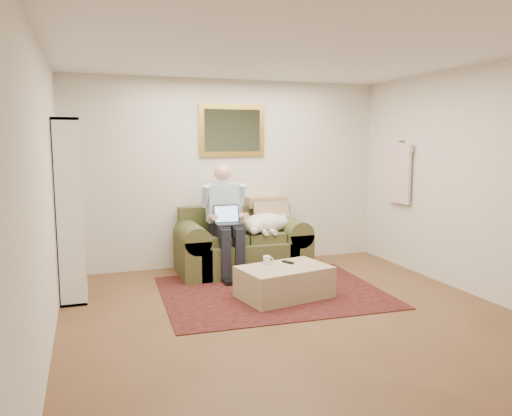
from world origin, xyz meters
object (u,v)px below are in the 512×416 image
sleeping_dog (266,223)px  ottoman (284,282)px  sofa (242,249)px  bookshelf (70,209)px  laptop (228,219)px  seated_man (226,221)px  coffee_mug (267,260)px

sleeping_dog → ottoman: bearing=-99.7°
sofa → bookshelf: bearing=-168.7°
bookshelf → laptop: bearing=6.2°
sofa → ottoman: 1.27m
laptop → seated_man: bearing=90.0°
sofa → laptop: (-0.26, -0.23, 0.46)m
sleeping_dog → bookshelf: size_ratio=0.36×
coffee_mug → seated_man: bearing=102.7°
seated_man → coffee_mug: 1.02m
sleeping_dog → laptop: bearing=-166.4°
laptop → sleeping_dog: (0.57, 0.14, -0.10)m
seated_man → sleeping_dog: (0.57, 0.07, -0.07)m
coffee_mug → bookshelf: size_ratio=0.05×
coffee_mug → bookshelf: bookshelf is taller
sofa → laptop: laptop is taller
bookshelf → sofa: bearing=11.3°
bookshelf → ottoman: bearing=-20.3°
laptop → coffee_mug: 0.97m
seated_man → ottoman: seated_man is taller
seated_man → coffee_mug: seated_man is taller
sofa → coffee_mug: sofa is taller
laptop → coffee_mug: laptop is taller
ottoman → coffee_mug: size_ratio=9.85×
laptop → bookshelf: 1.91m
sleeping_dog → bookshelf: 2.50m
sofa → sleeping_dog: 0.49m
sleeping_dog → coffee_mug: sleeping_dog is taller
sleeping_dog → bookshelf: bearing=-172.1°
laptop → bookshelf: size_ratio=0.17×
sofa → laptop: 0.58m
bookshelf → sleeping_dog: bearing=7.9°
sleeping_dog → bookshelf: bookshelf is taller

